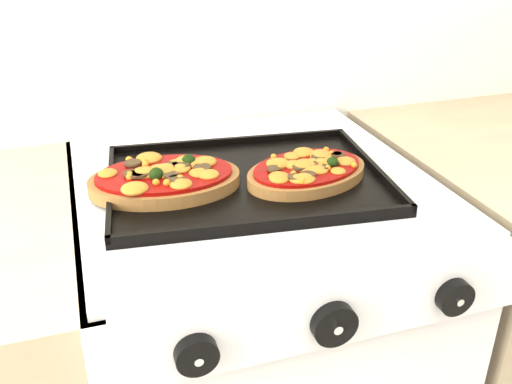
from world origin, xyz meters
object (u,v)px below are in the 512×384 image
object	(u,v)px
baking_tray	(247,178)
pizza_right	(307,170)
pizza_left	(165,178)
stove	(253,377)

from	to	relation	value
baking_tray	pizza_right	world-z (taller)	pizza_right
pizza_left	pizza_right	bearing A→B (deg)	-10.06
pizza_left	baking_tray	bearing A→B (deg)	-4.47
stove	baking_tray	size ratio (longest dim) A/B	2.03
stove	pizza_right	size ratio (longest dim) A/B	4.26
stove	baking_tray	xyz separation A→B (m)	(-0.02, -0.02, 0.47)
baking_tray	pizza_left	world-z (taller)	pizza_left
stove	pizza_right	bearing A→B (deg)	-33.52
stove	pizza_left	distance (m)	0.50
baking_tray	pizza_left	xyz separation A→B (m)	(-0.13, 0.01, 0.02)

